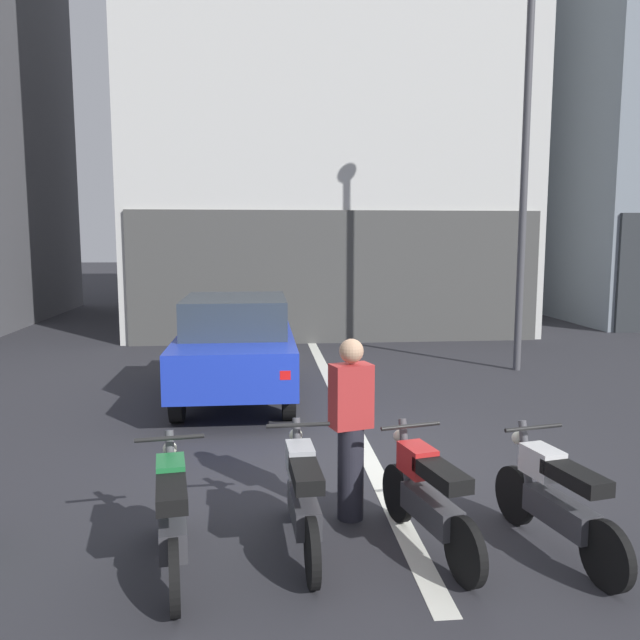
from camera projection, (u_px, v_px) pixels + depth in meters
name	position (u px, v px, depth m)	size (l,w,h in m)	color
ground_plane	(371.00, 464.00, 7.26)	(120.00, 120.00, 0.00)	#2B2B30
lane_centre_line	(321.00, 362.00, 13.18)	(0.20, 18.00, 0.01)	silver
building_mid_block	(319.00, 11.00, 19.10)	(10.39, 9.61, 18.59)	silver
car_blue_crossing_near	(236.00, 344.00, 10.10)	(1.77, 4.11, 1.64)	black
street_lamp	(526.00, 137.00, 11.82)	(0.36, 0.36, 7.32)	#47474C
motorcycle_green_row_leftmost	(172.00, 514.00, 4.89)	(0.55, 1.66, 0.98)	black
motorcycle_silver_row_left_mid	(303.00, 495.00, 5.24)	(0.55, 1.67, 0.98)	black
motorcycle_red_row_centre	(428.00, 496.00, 5.23)	(0.57, 1.64, 0.98)	black
motorcycle_white_row_right_mid	(556.00, 498.00, 5.17)	(0.55, 1.65, 0.98)	black
person_by_motorcycles	(351.00, 428.00, 5.75)	(0.41, 0.31, 1.67)	#23232D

